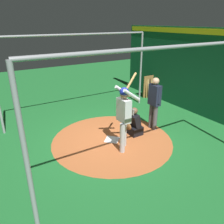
% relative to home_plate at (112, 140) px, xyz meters
% --- Properties ---
extents(ground_plane, '(25.28, 25.28, 0.00)m').
position_rel_home_plate_xyz_m(ground_plane, '(0.00, 0.00, -0.01)').
color(ground_plane, '#1E6B2D').
extents(dirt_circle, '(3.73, 3.73, 0.01)m').
position_rel_home_plate_xyz_m(dirt_circle, '(0.00, 0.00, -0.01)').
color(dirt_circle, '#B76033').
rests_on(dirt_circle, ground).
extents(home_plate, '(0.59, 0.59, 0.01)m').
position_rel_home_plate_xyz_m(home_plate, '(0.00, 0.00, 0.00)').
color(home_plate, white).
rests_on(home_plate, dirt_circle).
extents(batter, '(0.68, 0.49, 2.18)m').
position_rel_home_plate_xyz_m(batter, '(-0.03, 0.59, 1.12)').
color(batter, '#B3B3B7').
rests_on(batter, ground).
extents(catcher, '(0.58, 0.40, 0.95)m').
position_rel_home_plate_xyz_m(catcher, '(-0.80, 0.07, 0.36)').
color(catcher, black).
rests_on(catcher, ground).
extents(umpire, '(0.22, 0.49, 1.79)m').
position_rel_home_plate_xyz_m(umpire, '(-1.63, 0.02, 1.00)').
color(umpire, '#4C4C51').
rests_on(umpire, ground).
extents(back_wall, '(0.22, 9.28, 3.26)m').
position_rel_home_plate_xyz_m(back_wall, '(-4.08, 0.00, 1.63)').
color(back_wall, '#145133').
rests_on(back_wall, ground).
extents(cage_frame, '(5.73, 4.62, 3.07)m').
position_rel_home_plate_xyz_m(cage_frame, '(0.00, 0.00, 2.13)').
color(cage_frame, gray).
rests_on(cage_frame, ground).
extents(bat_rack, '(0.82, 0.19, 1.05)m').
position_rel_home_plate_xyz_m(bat_rack, '(-3.84, -2.71, 0.48)').
color(bat_rack, olive).
rests_on(bat_rack, ground).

